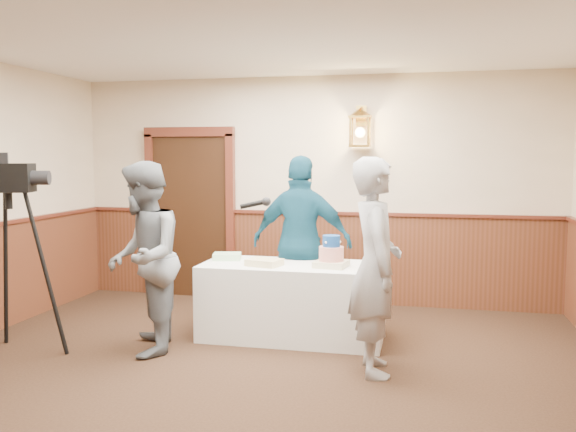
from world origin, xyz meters
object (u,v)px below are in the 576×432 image
display_table (292,301)px  tiered_cake (331,255)px  sheet_cake_green (227,256)px  baker (375,266)px  assistant_p (302,242)px  sheet_cake_yellow (264,262)px  interviewer (143,258)px  tv_camera_rig (12,271)px

display_table → tiered_cake: bearing=-10.1°
sheet_cake_green → baker: 1.85m
sheet_cake_green → assistant_p: (0.73, 0.29, 0.13)m
sheet_cake_yellow → assistant_p: assistant_p is taller
interviewer → tv_camera_rig: bearing=-93.7°
sheet_cake_yellow → baker: 1.32m
tiered_cake → sheet_cake_yellow: 0.66m
sheet_cake_yellow → display_table: bearing=30.4°
tiered_cake → display_table: bearing=169.9°
sheet_cake_green → tiered_cake: bearing=-9.4°
interviewer → baker: 2.12m
interviewer → baker: size_ratio=0.98×
tiered_cake → tv_camera_rig: size_ratio=0.19×
tiered_cake → assistant_p: (-0.39, 0.48, 0.04)m
sheet_cake_green → tv_camera_rig: (-1.64, -1.21, 0.01)m
sheet_cake_green → interviewer: (-0.52, -0.87, 0.11)m
sheet_cake_yellow → baker: baker is taller
interviewer → tv_camera_rig: (-1.13, -0.34, -0.10)m
display_table → sheet_cake_green: 0.84m
assistant_p → tv_camera_rig: assistant_p is taller
tiered_cake → baker: baker is taller
display_table → assistant_p: bearing=88.1°
sheet_cake_yellow → interviewer: bearing=-148.2°
interviewer → tv_camera_rig: size_ratio=1.01×
sheet_cake_green → interviewer: size_ratio=0.16×
tiered_cake → tv_camera_rig: tv_camera_rig is taller
tv_camera_rig → interviewer: bearing=-0.2°
sheet_cake_yellow → baker: bearing=-30.2°
tv_camera_rig → baker: bearing=-12.0°
sheet_cake_green → baker: bearing=-29.8°
display_table → tv_camera_rig: tv_camera_rig is taller
interviewer → baker: (2.12, -0.05, 0.02)m
sheet_cake_green → interviewer: 1.02m
sheet_cake_green → sheet_cake_yellow: bearing=-29.0°
interviewer → sheet_cake_yellow: bearing=101.2°
display_table → interviewer: bearing=-148.5°
baker → tv_camera_rig: bearing=82.4°
display_table → tv_camera_rig: size_ratio=1.03×
display_table → baker: baker is taller
assistant_p → interviewer: bearing=46.9°
display_table → sheet_cake_green: sheet_cake_green is taller
interviewer → assistant_p: assistant_p is taller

